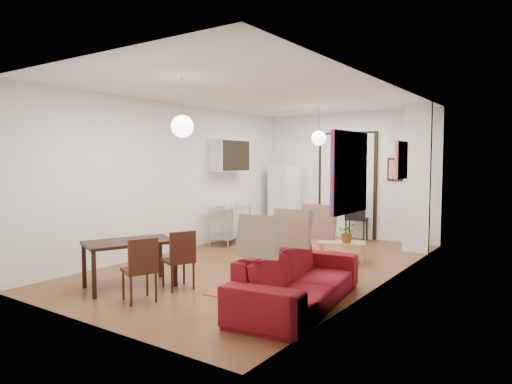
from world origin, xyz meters
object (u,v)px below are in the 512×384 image
Objects in this scene: dining_chair_near at (182,254)px; black_side_chair at (358,214)px; kitchen_counter at (230,220)px; sofa at (298,278)px; coffee_table at (342,245)px; dining_chair_far at (144,263)px; fridge at (284,199)px; dining_table at (130,246)px.

dining_chair_near is 0.84× the size of black_side_chair.
dining_chair_near reaches higher than kitchen_counter.
sofa reaches higher than coffee_table.
dining_chair_far is at bearing 109.65° from sofa.
dining_chair_far is (-1.20, -3.49, 0.17)m from coffee_table.
fridge is 5.18m from dining_chair_near.
kitchen_counter is at bearing -134.57° from dining_chair_far.
coffee_table is 1.09× the size of dining_chair_near.
kitchen_counter reaches higher than coffee_table.
coffee_table is 0.91× the size of black_side_chair.
coffee_table is (-0.56, 2.56, -0.03)m from sofa.
fridge is at bearing 74.81° from kitchen_counter.
dining_chair_far is 5.81m from black_side_chair.
dining_table is (0.72, -5.42, -0.24)m from fridge.
coffee_table is 1.09× the size of dining_chair_far.
sofa is at bearing -49.12° from fridge.
kitchen_counter is at bearing -89.33° from fridge.
black_side_chair is at bearing 10.89° from fridge.
kitchen_counter is (-2.76, 0.33, 0.20)m from coffee_table.
kitchen_counter is 0.81× the size of dining_table.
dining_table is at bearing 66.45° from black_side_chair.
sofa is 5.70m from fridge.
kitchen_counter is 1.35× the size of dining_chair_near.
dining_table is at bearing -31.18° from dining_chair_near.
coffee_table is 0.66× the size of dining_table.
fridge is (-3.08, 4.77, 0.50)m from sofa.
dining_chair_near is (1.32, -4.99, -0.36)m from fridge.
fridge is at bearing 138.87° from coffee_table.
dining_chair_near is at bearing 89.20° from sofa.
fridge is 1.69× the size of black_side_chair.
coffee_table is 3.04m from dining_chair_near.
sofa is 2.46m from dining_table.
coffee_table is at bearing -33.13° from fridge.
kitchen_counter is at bearing 105.17° from dining_table.
sofa is 4.41m from kitchen_counter.
dining_chair_near reaches higher than dining_table.
fridge reaches higher than sofa.
dining_chair_near is at bearing -71.25° from kitchen_counter.
coffee_table is at bearing -175.83° from dining_chair_far.
sofa is 1.70× the size of dining_table.
fridge is at bearing -143.75° from dining_chair_far.
fridge is 5.85m from dining_chair_far.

